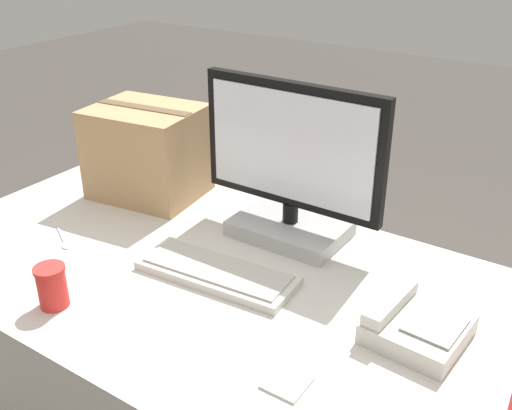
{
  "coord_description": "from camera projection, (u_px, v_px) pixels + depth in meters",
  "views": [
    {
      "loc": [
        0.75,
        -1.02,
        1.59
      ],
      "look_at": [
        -0.02,
        0.14,
        0.9
      ],
      "focal_mm": 42.0,
      "sensor_mm": 36.0,
      "label": 1
    }
  ],
  "objects": [
    {
      "name": "spoon",
      "position": [
        64.0,
        241.0,
        1.68
      ],
      "size": [
        0.13,
        0.08,
        0.0
      ],
      "rotation": [
        0.0,
        0.0,
        5.78
      ],
      "color": "silver",
      "rests_on": "office_desk"
    },
    {
      "name": "desk_phone",
      "position": [
        415.0,
        326.0,
        1.3
      ],
      "size": [
        0.21,
        0.21,
        0.08
      ],
      "rotation": [
        0.0,
        0.0,
        -0.07
      ],
      "color": "beige",
      "rests_on": "office_desk"
    },
    {
      "name": "paper_cup_left",
      "position": [
        52.0,
        286.0,
        1.39
      ],
      "size": [
        0.07,
        0.07,
        0.11
      ],
      "color": "red",
      "rests_on": "office_desk"
    },
    {
      "name": "office_desk",
      "position": [
        235.0,
        392.0,
        1.68
      ],
      "size": [
        1.8,
        0.9,
        0.75
      ],
      "color": "beige",
      "rests_on": "ground_plane"
    },
    {
      "name": "cardboard_box",
      "position": [
        148.0,
        152.0,
        1.9
      ],
      "size": [
        0.36,
        0.31,
        0.29
      ],
      "rotation": [
        0.0,
        0.0,
        0.13
      ],
      "color": "tan",
      "rests_on": "office_desk"
    },
    {
      "name": "sticky_note_pad",
      "position": [
        287.0,
        383.0,
        1.18
      ],
      "size": [
        0.08,
        0.08,
        0.01
      ],
      "color": "silver",
      "rests_on": "office_desk"
    },
    {
      "name": "keyboard",
      "position": [
        217.0,
        272.0,
        1.52
      ],
      "size": [
        0.42,
        0.19,
        0.03
      ],
      "rotation": [
        0.0,
        0.0,
        0.08
      ],
      "color": "beige",
      "rests_on": "office_desk"
    },
    {
      "name": "monitor",
      "position": [
        292.0,
        175.0,
        1.63
      ],
      "size": [
        0.54,
        0.22,
        0.45
      ],
      "color": "#B7B7B7",
      "rests_on": "office_desk"
    }
  ]
}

